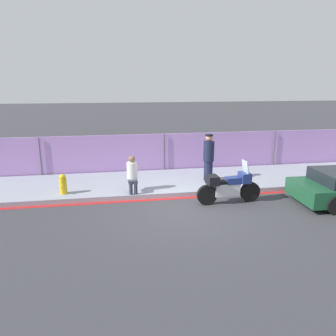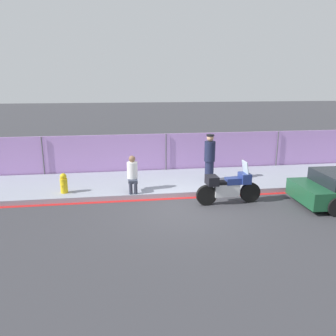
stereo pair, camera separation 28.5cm
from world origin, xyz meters
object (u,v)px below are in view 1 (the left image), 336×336
at_px(officer_standing, 209,157).
at_px(person_seated_on_curb, 132,172).
at_px(motorcycle, 229,187).
at_px(fire_hydrant, 63,184).

xyz_separation_m(officer_standing, person_seated_on_curb, (-3.09, -0.88, -0.24)).
relative_size(motorcycle, fire_hydrant, 3.14).
relative_size(officer_standing, person_seated_on_curb, 1.44).
relative_size(officer_standing, fire_hydrant, 2.60).
xyz_separation_m(motorcycle, fire_hydrant, (-5.60, 1.44, -0.06)).
height_order(motorcycle, person_seated_on_curb, person_seated_on_curb).
relative_size(motorcycle, officer_standing, 1.21).
distance_m(person_seated_on_curb, fire_hydrant, 2.47).
xyz_separation_m(motorcycle, officer_standing, (-0.07, 2.18, 0.54)).
bearing_deg(officer_standing, fire_hydrant, -172.38).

